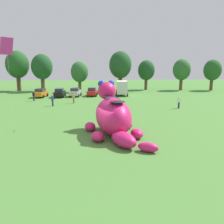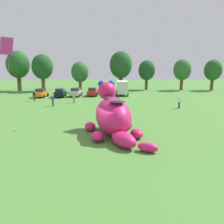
{
  "view_description": "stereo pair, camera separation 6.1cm",
  "coord_description": "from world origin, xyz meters",
  "px_view_note": "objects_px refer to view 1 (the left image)",
  "views": [
    {
      "loc": [
        -1.21,
        -18.49,
        6.06
      ],
      "look_at": [
        0.5,
        2.12,
        1.83
      ],
      "focal_mm": 36.52,
      "sensor_mm": 36.0,
      "label": 1
    },
    {
      "loc": [
        -1.15,
        -18.49,
        6.06
      ],
      "look_at": [
        0.5,
        2.12,
        1.83
      ],
      "focal_mm": 36.52,
      "sensor_mm": 36.0,
      "label": 2
    }
  ],
  "objects_px": {
    "spectator_mid_field": "(74,98)",
    "tethered_flying_kite": "(7,48)",
    "spectator_near_inflatable": "(53,101)",
    "giant_inflatable_creature": "(113,116)",
    "spectator_wandering": "(34,96)",
    "car_red": "(92,92)",
    "car_silver": "(75,92)",
    "spectator_by_cars": "(179,103)",
    "box_truck": "(122,87)",
    "car_orange": "(41,93)",
    "car_black": "(60,93)"
  },
  "relations": [
    {
      "from": "giant_inflatable_creature",
      "to": "car_black",
      "type": "relative_size",
      "value": 2.11
    },
    {
      "from": "car_silver",
      "to": "spectator_by_cars",
      "type": "height_order",
      "value": "car_silver"
    },
    {
      "from": "giant_inflatable_creature",
      "to": "car_black",
      "type": "bearing_deg",
      "value": 108.0
    },
    {
      "from": "car_orange",
      "to": "car_red",
      "type": "bearing_deg",
      "value": 5.92
    },
    {
      "from": "spectator_by_cars",
      "to": "car_black",
      "type": "bearing_deg",
      "value": 143.94
    },
    {
      "from": "spectator_near_inflatable",
      "to": "spectator_wandering",
      "type": "bearing_deg",
      "value": 126.82
    },
    {
      "from": "car_orange",
      "to": "giant_inflatable_creature",
      "type": "bearing_deg",
      "value": -64.97
    },
    {
      "from": "spectator_by_cars",
      "to": "tethered_flying_kite",
      "type": "distance_m",
      "value": 23.15
    },
    {
      "from": "box_truck",
      "to": "car_silver",
      "type": "bearing_deg",
      "value": -171.2
    },
    {
      "from": "car_red",
      "to": "box_truck",
      "type": "xyz_separation_m",
      "value": [
        6.14,
        1.0,
        0.74
      ]
    },
    {
      "from": "giant_inflatable_creature",
      "to": "box_truck",
      "type": "distance_m",
      "value": 27.87
    },
    {
      "from": "spectator_wandering",
      "to": "giant_inflatable_creature",
      "type": "bearing_deg",
      "value": -59.76
    },
    {
      "from": "car_red",
      "to": "spectator_by_cars",
      "type": "height_order",
      "value": "car_red"
    },
    {
      "from": "car_red",
      "to": "spectator_mid_field",
      "type": "relative_size",
      "value": 2.49
    },
    {
      "from": "box_truck",
      "to": "tethered_flying_kite",
      "type": "relative_size",
      "value": 0.78
    },
    {
      "from": "giant_inflatable_creature",
      "to": "spectator_wandering",
      "type": "relative_size",
      "value": 5.1
    },
    {
      "from": "car_orange",
      "to": "spectator_by_cars",
      "type": "distance_m",
      "value": 26.31
    },
    {
      "from": "spectator_near_inflatable",
      "to": "box_truck",
      "type": "bearing_deg",
      "value": 45.75
    },
    {
      "from": "car_silver",
      "to": "spectator_near_inflatable",
      "type": "bearing_deg",
      "value": -103.37
    },
    {
      "from": "spectator_mid_field",
      "to": "spectator_wandering",
      "type": "relative_size",
      "value": 1.0
    },
    {
      "from": "car_black",
      "to": "spectator_wandering",
      "type": "distance_m",
      "value": 6.06
    },
    {
      "from": "giant_inflatable_creature",
      "to": "spectator_near_inflatable",
      "type": "bearing_deg",
      "value": 117.56
    },
    {
      "from": "spectator_by_cars",
      "to": "car_orange",
      "type": "bearing_deg",
      "value": 148.44
    },
    {
      "from": "spectator_wandering",
      "to": "car_red",
      "type": "bearing_deg",
      "value": 30.06
    },
    {
      "from": "tethered_flying_kite",
      "to": "spectator_near_inflatable",
      "type": "bearing_deg",
      "value": 84.82
    },
    {
      "from": "spectator_by_cars",
      "to": "spectator_mid_field",
      "type": "bearing_deg",
      "value": 159.46
    },
    {
      "from": "spectator_near_inflatable",
      "to": "tethered_flying_kite",
      "type": "xyz_separation_m",
      "value": [
        -1.24,
        -13.64,
        6.73
      ]
    },
    {
      "from": "car_orange",
      "to": "spectator_by_cars",
      "type": "height_order",
      "value": "car_orange"
    },
    {
      "from": "car_orange",
      "to": "tethered_flying_kite",
      "type": "bearing_deg",
      "value": -83.38
    },
    {
      "from": "car_black",
      "to": "car_red",
      "type": "xyz_separation_m",
      "value": [
        6.34,
        1.15,
        0.0
      ]
    },
    {
      "from": "car_red",
      "to": "spectator_mid_field",
      "type": "height_order",
      "value": "car_red"
    },
    {
      "from": "spectator_mid_field",
      "to": "tethered_flying_kite",
      "type": "distance_m",
      "value": 17.9
    },
    {
      "from": "box_truck",
      "to": "spectator_near_inflatable",
      "type": "relative_size",
      "value": 3.84
    },
    {
      "from": "box_truck",
      "to": "spectator_mid_field",
      "type": "xyz_separation_m",
      "value": [
        -9.15,
        -10.03,
        -0.75
      ]
    },
    {
      "from": "giant_inflatable_creature",
      "to": "spectator_by_cars",
      "type": "relative_size",
      "value": 5.1
    },
    {
      "from": "spectator_near_inflatable",
      "to": "spectator_mid_field",
      "type": "distance_m",
      "value": 3.82
    },
    {
      "from": "car_red",
      "to": "spectator_wandering",
      "type": "xyz_separation_m",
      "value": [
        -10.14,
        -5.87,
        -0.01
      ]
    },
    {
      "from": "car_black",
      "to": "car_silver",
      "type": "height_order",
      "value": "same"
    },
    {
      "from": "spectator_by_cars",
      "to": "tethered_flying_kite",
      "type": "height_order",
      "value": "tethered_flying_kite"
    },
    {
      "from": "spectator_by_cars",
      "to": "giant_inflatable_creature",
      "type": "bearing_deg",
      "value": -131.85
    },
    {
      "from": "spectator_mid_field",
      "to": "tethered_flying_kite",
      "type": "relative_size",
      "value": 0.2
    },
    {
      "from": "car_red",
      "to": "spectator_near_inflatable",
      "type": "bearing_deg",
      "value": -117.57
    },
    {
      "from": "spectator_mid_field",
      "to": "tethered_flying_kite",
      "type": "xyz_separation_m",
      "value": [
        -4.2,
        -16.05,
        6.73
      ]
    },
    {
      "from": "giant_inflatable_creature",
      "to": "box_truck",
      "type": "height_order",
      "value": "giant_inflatable_creature"
    },
    {
      "from": "car_silver",
      "to": "giant_inflatable_creature",
      "type": "bearing_deg",
      "value": -78.55
    },
    {
      "from": "tethered_flying_kite",
      "to": "spectator_wandering",
      "type": "bearing_deg",
      "value": 98.68
    },
    {
      "from": "spectator_by_cars",
      "to": "tethered_flying_kite",
      "type": "xyz_separation_m",
      "value": [
        -19.63,
        -10.27,
        6.73
      ]
    },
    {
      "from": "car_orange",
      "to": "spectator_mid_field",
      "type": "xyz_separation_m",
      "value": [
        6.99,
        -7.99,
        -0.01
      ]
    },
    {
      "from": "giant_inflatable_creature",
      "to": "car_red",
      "type": "height_order",
      "value": "giant_inflatable_creature"
    },
    {
      "from": "car_orange",
      "to": "spectator_by_cars",
      "type": "relative_size",
      "value": 2.5
    }
  ]
}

